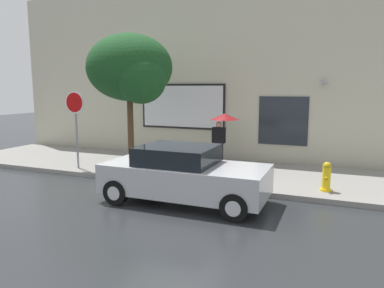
% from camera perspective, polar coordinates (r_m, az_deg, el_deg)
% --- Properties ---
extents(ground_plane, '(60.00, 60.00, 0.00)m').
position_cam_1_polar(ground_plane, '(9.74, -3.52, -8.55)').
color(ground_plane, '#282B2D').
extents(sidewalk, '(20.00, 4.00, 0.15)m').
position_cam_1_polar(sidewalk, '(12.39, 2.51, -4.38)').
color(sidewalk, gray).
rests_on(sidewalk, ground).
extents(building_facade, '(20.00, 0.67, 7.00)m').
position_cam_1_polar(building_facade, '(14.46, 5.96, 11.07)').
color(building_facade, beige).
rests_on(building_facade, ground).
extents(parked_car, '(4.16, 1.91, 1.45)m').
position_cam_1_polar(parked_car, '(9.22, -1.32, -4.89)').
color(parked_car, '#B7BABF').
rests_on(parked_car, ground).
extents(fire_hydrant, '(0.30, 0.44, 0.80)m').
position_cam_1_polar(fire_hydrant, '(10.40, 20.47, -4.87)').
color(fire_hydrant, yellow).
rests_on(fire_hydrant, sidewalk).
extents(pedestrian_with_umbrella, '(1.03, 1.03, 1.86)m').
position_cam_1_polar(pedestrian_with_umbrella, '(12.95, 4.89, 3.23)').
color(pedestrian_with_umbrella, black).
rests_on(pedestrian_with_umbrella, sidewalk).
extents(street_tree, '(2.99, 2.54, 4.56)m').
position_cam_1_polar(street_tree, '(12.42, -9.54, 11.47)').
color(street_tree, '#4C3823').
rests_on(street_tree, sidewalk).
extents(stop_sign, '(0.76, 0.10, 2.65)m').
position_cam_1_polar(stop_sign, '(12.92, -17.94, 4.50)').
color(stop_sign, gray).
rests_on(stop_sign, sidewalk).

